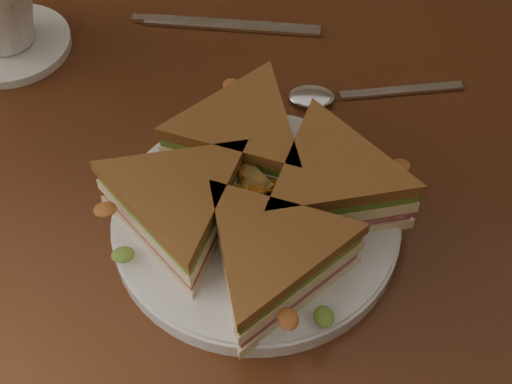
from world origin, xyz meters
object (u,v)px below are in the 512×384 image
table (277,210)px  plate (256,221)px  saucer (9,44)px  knife (220,25)px  spoon (333,96)px  sandwich_wedges (256,196)px

table → plate: (-0.02, -0.09, 0.11)m
table → saucer: saucer is taller
table → knife: bearing=112.0°
plate → spoon: plate is taller
knife → saucer: (-0.23, -0.05, 0.00)m
plate → knife: plate is taller
table → plate: plate is taller
plate → spoon: size_ratio=1.39×
table → knife: knife is taller
plate → spoon: 0.18m
plate → saucer: plate is taller
spoon → plate: bearing=-123.1°
knife → saucer: size_ratio=1.60×
sandwich_wedges → spoon: (0.07, 0.17, -0.04)m
sandwich_wedges → saucer: (-0.28, 0.23, -0.04)m
table → saucer: size_ratio=8.93×
plate → sandwich_wedges: sandwich_wedges is taller
sandwich_wedges → saucer: bearing=141.0°
table → plate: size_ratio=4.74×
table → saucer: bearing=155.9°
knife → plate: bearing=-75.6°
plate → saucer: (-0.28, 0.23, -0.00)m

